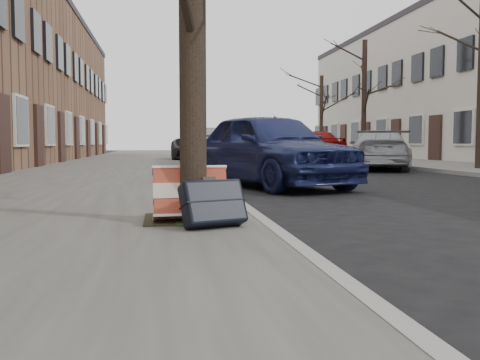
{
  "coord_description": "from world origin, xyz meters",
  "views": [
    {
      "loc": [
        -2.26,
        -4.11,
        0.89
      ],
      "look_at": [
        -1.53,
        0.8,
        0.54
      ],
      "focal_mm": 40.0,
      "sensor_mm": 36.0,
      "label": 1
    }
  ],
  "objects": [
    {
      "name": "tree_far_b",
      "position": [
        7.2,
        19.95,
        2.89
      ],
      "size": [
        0.24,
        0.24,
        5.53
      ],
      "primitive_type": "cylinder",
      "color": "black",
      "rests_on": "far_sidewalk"
    },
    {
      "name": "far_sidewalk",
      "position": [
        7.8,
        15.0,
        0.06
      ],
      "size": [
        4.0,
        70.0,
        0.12
      ],
      "primitive_type": "cube",
      "color": "gray",
      "rests_on": "ground"
    },
    {
      "name": "suitcase_navy",
      "position": [
        -1.8,
        0.65,
        0.35
      ],
      "size": [
        0.66,
        0.52,
        0.45
      ],
      "primitive_type": "cube",
      "rotation": [
        -0.42,
        0.0,
        0.37
      ],
      "color": "black",
      "rests_on": "near_sidewalk"
    },
    {
      "name": "dirt_patch",
      "position": [
        -2.0,
        1.2,
        0.13
      ],
      "size": [
        0.85,
        0.85,
        0.02
      ],
      "primitive_type": "cube",
      "color": "black",
      "rests_on": "near_sidewalk"
    },
    {
      "name": "car_near_mid",
      "position": [
        -0.38,
        16.2,
        0.73
      ],
      "size": [
        2.34,
        4.64,
        1.46
      ],
      "primitive_type": "imported",
      "rotation": [
        0.0,
        0.0,
        -0.19
      ],
      "color": "#98999E",
      "rests_on": "ground"
    },
    {
      "name": "suitcase_red",
      "position": [
        -1.98,
        1.04,
        0.39
      ],
      "size": [
        0.71,
        0.41,
        0.54
      ],
      "primitive_type": "cube",
      "rotation": [
        -0.42,
        0.0,
        0.03
      ],
      "color": "maroon",
      "rests_on": "near_sidewalk"
    },
    {
      "name": "tree_far_c",
      "position": [
        7.2,
        26.66,
        2.48
      ],
      "size": [
        0.22,
        0.22,
        4.72
      ],
      "primitive_type": "cylinder",
      "color": "black",
      "rests_on": "far_sidewalk"
    },
    {
      "name": "car_near_back",
      "position": [
        -0.04,
        21.57,
        0.8
      ],
      "size": [
        3.92,
        6.2,
        1.6
      ],
      "primitive_type": "imported",
      "rotation": [
        0.0,
        0.0,
        -0.24
      ],
      "color": "#38383D",
      "rests_on": "ground"
    },
    {
      "name": "ground",
      "position": [
        0.0,
        0.0,
        0.0
      ],
      "size": [
        120.0,
        120.0,
        0.0
      ],
      "primitive_type": "plane",
      "color": "black",
      "rests_on": "ground"
    },
    {
      "name": "car_far_front",
      "position": [
        4.79,
        12.54,
        0.64
      ],
      "size": [
        3.14,
        4.77,
        1.28
      ],
      "primitive_type": "imported",
      "rotation": [
        0.0,
        0.0,
        2.81
      ],
      "color": "#989B9E",
      "rests_on": "ground"
    },
    {
      "name": "near_sidewalk",
      "position": [
        -3.7,
        15.0,
        0.06
      ],
      "size": [
        5.0,
        70.0,
        0.12
      ],
      "primitive_type": "cube",
      "color": "slate",
      "rests_on": "ground"
    },
    {
      "name": "car_far_back",
      "position": [
        4.73,
        20.65,
        0.77
      ],
      "size": [
        2.86,
        4.83,
        1.54
      ],
      "primitive_type": "imported",
      "rotation": [
        0.0,
        0.0,
        3.38
      ],
      "color": "maroon",
      "rests_on": "ground"
    },
    {
      "name": "car_near_front",
      "position": [
        -0.09,
        6.47,
        0.76
      ],
      "size": [
        3.22,
        4.82,
        1.52
      ],
      "primitive_type": "imported",
      "rotation": [
        0.0,
        0.0,
        0.35
      ],
      "color": "#192150",
      "rests_on": "ground"
    }
  ]
}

